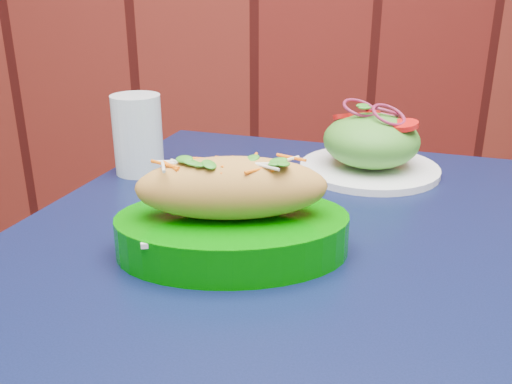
{
  "coord_description": "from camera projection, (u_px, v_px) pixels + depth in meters",
  "views": [
    {
      "loc": [
        -0.05,
        1.06,
        1.07
      ],
      "look_at": [
        -0.03,
        1.74,
        0.81
      ],
      "focal_mm": 40.0,
      "sensor_mm": 36.0,
      "label": 1
    }
  ],
  "objects": [
    {
      "name": "salad_plate",
      "position": [
        371.0,
        146.0,
        0.97
      ],
      "size": [
        0.24,
        0.24,
        0.12
      ],
      "rotation": [
        0.0,
        0.0,
        0.19
      ],
      "color": "white",
      "rests_on": "cafe_table"
    },
    {
      "name": "cafe_table",
      "position": [
        319.0,
        283.0,
        0.8
      ],
      "size": [
        1.03,
        1.03,
        0.75
      ],
      "rotation": [
        0.0,
        0.0,
        -0.35
      ],
      "color": "black",
      "rests_on": "ground"
    },
    {
      "name": "water_glass",
      "position": [
        138.0,
        135.0,
        0.96
      ],
      "size": [
        0.08,
        0.08,
        0.13
      ],
      "primitive_type": "cylinder",
      "color": "silver",
      "rests_on": "cafe_table"
    },
    {
      "name": "banh_mi_basket",
      "position": [
        232.0,
        215.0,
        0.68
      ],
      "size": [
        0.29,
        0.19,
        0.13
      ],
      "rotation": [
        0.0,
        0.0,
        0.02
      ],
      "color": "#007200",
      "rests_on": "cafe_table"
    }
  ]
}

